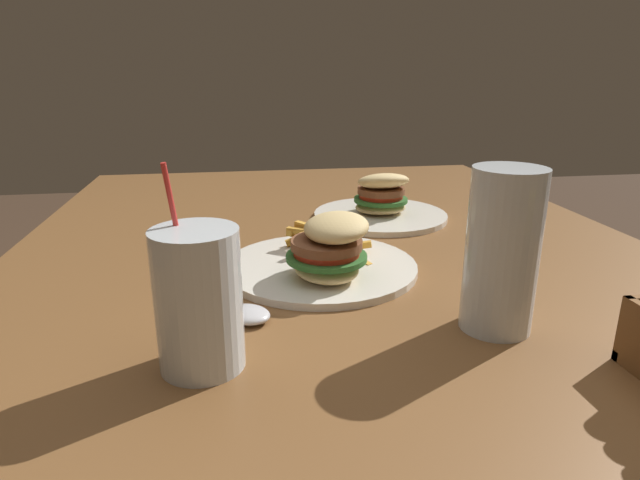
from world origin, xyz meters
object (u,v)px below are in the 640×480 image
object	(u,v)px
juice_glass	(199,304)
spoon	(243,313)
beer_glass	(501,257)
meal_plate_far	(381,205)
meal_plate_near	(325,256)

from	to	relation	value
juice_glass	spoon	bearing A→B (deg)	157.18
beer_glass	juice_glass	xyz separation A→B (m)	(0.03, -0.31, -0.02)
spoon	meal_plate_far	distance (m)	0.47
beer_glass	juice_glass	bearing A→B (deg)	-84.48
meal_plate_near	spoon	size ratio (longest dim) A/B	1.88
beer_glass	meal_plate_far	bearing A→B (deg)	-179.09
beer_glass	juice_glass	world-z (taller)	juice_glass
meal_plate_near	spoon	xyz separation A→B (m)	(0.12, -0.11, -0.02)
meal_plate_near	juice_glass	bearing A→B (deg)	-35.80
meal_plate_near	juice_glass	world-z (taller)	juice_glass
spoon	juice_glass	bearing A→B (deg)	-69.62
juice_glass	meal_plate_near	bearing A→B (deg)	144.20
juice_glass	beer_glass	bearing A→B (deg)	95.52
juice_glass	spoon	size ratio (longest dim) A/B	1.35
spoon	meal_plate_near	bearing A→B (deg)	89.44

